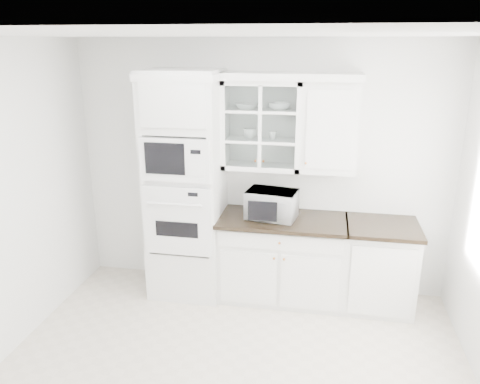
# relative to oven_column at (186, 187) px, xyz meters

# --- Properties ---
(ground) EXTENTS (4.00, 3.50, 0.01)m
(ground) POSITION_rel_oven_column_xyz_m (0.75, -1.42, -1.19)
(ground) COLOR beige
(ground) RESTS_ON ground
(room_shell) EXTENTS (4.00, 3.50, 2.70)m
(room_shell) POSITION_rel_oven_column_xyz_m (0.75, -0.99, 0.58)
(room_shell) COLOR white
(room_shell) RESTS_ON ground
(oven_column) EXTENTS (0.76, 0.68, 2.40)m
(oven_column) POSITION_rel_oven_column_xyz_m (0.00, 0.00, 0.00)
(oven_column) COLOR white
(oven_column) RESTS_ON ground
(base_cabinet_run) EXTENTS (1.32, 0.67, 0.92)m
(base_cabinet_run) POSITION_rel_oven_column_xyz_m (1.03, 0.03, -0.74)
(base_cabinet_run) COLOR white
(base_cabinet_run) RESTS_ON ground
(extra_base_cabinet) EXTENTS (0.72, 0.67, 0.92)m
(extra_base_cabinet) POSITION_rel_oven_column_xyz_m (2.03, 0.03, -0.74)
(extra_base_cabinet) COLOR white
(extra_base_cabinet) RESTS_ON ground
(upper_cabinet_glass) EXTENTS (0.80, 0.33, 0.90)m
(upper_cabinet_glass) POSITION_rel_oven_column_xyz_m (0.78, 0.17, 0.65)
(upper_cabinet_glass) COLOR white
(upper_cabinet_glass) RESTS_ON room_shell
(upper_cabinet_solid) EXTENTS (0.55, 0.33, 0.90)m
(upper_cabinet_solid) POSITION_rel_oven_column_xyz_m (1.46, 0.17, 0.65)
(upper_cabinet_solid) COLOR white
(upper_cabinet_solid) RESTS_ON room_shell
(crown_molding) EXTENTS (2.14, 0.38, 0.07)m
(crown_molding) POSITION_rel_oven_column_xyz_m (0.68, 0.14, 1.14)
(crown_molding) COLOR white
(crown_molding) RESTS_ON room_shell
(countertop_microwave) EXTENTS (0.56, 0.49, 0.29)m
(countertop_microwave) POSITION_rel_oven_column_xyz_m (0.91, 0.03, -0.14)
(countertop_microwave) COLOR white
(countertop_microwave) RESTS_ON base_cabinet_run
(bowl_a) EXTENTS (0.29, 0.29, 0.06)m
(bowl_a) POSITION_rel_oven_column_xyz_m (0.62, 0.17, 0.84)
(bowl_a) COLOR white
(bowl_a) RESTS_ON upper_cabinet_glass
(bowl_b) EXTENTS (0.27, 0.27, 0.07)m
(bowl_b) POSITION_rel_oven_column_xyz_m (0.95, 0.16, 0.84)
(bowl_b) COLOR white
(bowl_b) RESTS_ON upper_cabinet_glass
(cup_a) EXTENTS (0.14, 0.14, 0.10)m
(cup_a) POSITION_rel_oven_column_xyz_m (0.65, 0.17, 0.56)
(cup_a) COLOR white
(cup_a) RESTS_ON upper_cabinet_glass
(cup_b) EXTENTS (0.09, 0.09, 0.08)m
(cup_b) POSITION_rel_oven_column_xyz_m (0.89, 0.17, 0.55)
(cup_b) COLOR white
(cup_b) RESTS_ON upper_cabinet_glass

